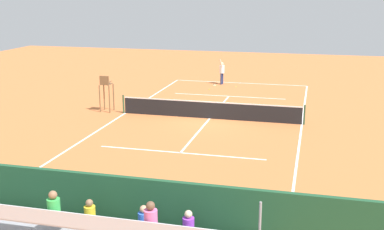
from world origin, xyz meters
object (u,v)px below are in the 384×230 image
Objects in this scene: equipment_bag at (152,230)px; tennis_ball_near at (209,89)px; tennis_net at (210,110)px; tennis_ball_far at (236,87)px; tennis_racket at (214,85)px; umpire_chair at (106,89)px; courtside_bench at (225,224)px; tennis_player at (222,71)px.

equipment_bag is 13.64× the size of tennis_ball_near.
tennis_ball_far is (0.04, -9.29, -0.47)m from tennis_net.
tennis_ball_near is 1.00× the size of tennis_ball_far.
tennis_racket is 1.76m from tennis_ball_near.
tennis_ball_far is (-1.68, 0.31, 0.02)m from tennis_racket.
umpire_chair reaches higher than courtside_bench.
umpire_chair reaches higher than equipment_bag.
umpire_chair is at bearing -54.61° from courtside_bench.
tennis_player is at bearing -35.18° from tennis_ball_far.
tennis_net is 8.04m from tennis_ball_near.
tennis_net is at bearing -76.01° from courtside_bench.
tennis_net reaches higher than tennis_racket.
equipment_bag is 1.54× the size of tennis_racket.
courtside_bench is at bearing 98.44° from tennis_ball_far.
tennis_net is 13.68m from courtside_bench.
tennis_racket is (0.45, 0.56, -1.00)m from tennis_player.
tennis_net is 13.46m from equipment_bag.
umpire_chair is 1.19× the size of courtside_bench.
tennis_player is 29.18× the size of tennis_ball_far.
tennis_ball_near is 2.23m from tennis_ball_far.
tennis_ball_near is at bearing -119.99° from umpire_chair.
tennis_racket is at bearing -115.29° from umpire_chair.
tennis_net reaches higher than courtside_bench.
tennis_net reaches higher than equipment_bag.
umpire_chair is 32.42× the size of tennis_ball_far.
tennis_net is 11.44× the size of equipment_bag.
equipment_bag is at bearing 97.85° from tennis_ball_near.
tennis_racket is (1.72, -9.60, -0.49)m from tennis_net.
equipment_bag is at bearing 93.10° from tennis_ball_far.
tennis_player is 1.80m from tennis_ball_far.
equipment_bag is 23.18m from tennis_racket.
tennis_ball_far is at bearing -123.87° from umpire_chair.
tennis_ball_far is (-6.16, -9.17, -1.28)m from umpire_chair.
tennis_ball_far is at bearing 169.54° from tennis_racket.
courtside_bench is 23.87m from tennis_player.
tennis_ball_far is at bearing -89.74° from tennis_net.
tennis_racket is at bearing -77.61° from courtside_bench.
equipment_bag reaches higher than tennis_racket.
courtside_bench is at bearing 101.06° from tennis_player.
equipment_bag reaches higher than tennis_ball_near.
courtside_bench is at bearing 102.39° from tennis_racket.
umpire_chair is 32.42× the size of tennis_ball_near.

